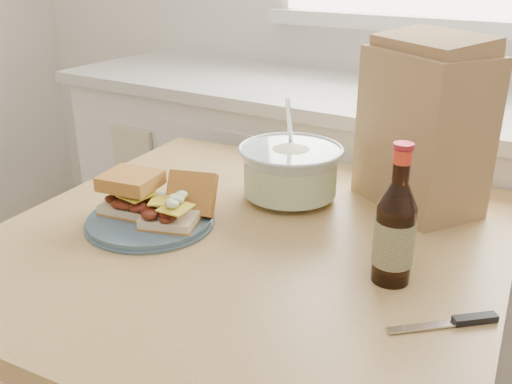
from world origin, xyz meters
The scene contains 9 objects.
cabinet_run centered at (0.00, 1.70, 0.47)m, with size 2.50×0.64×0.94m.
dining_table centered at (-0.06, 0.85, 0.70)m, with size 1.07×1.07×0.82m.
plate centered at (-0.26, 0.79, 0.83)m, with size 0.26×0.26×0.02m, color #435B6C.
sandwich_left centered at (-0.32, 0.79, 0.88)m, with size 0.13×0.12×0.08m.
sandwich_right centered at (-0.21, 0.81, 0.87)m, with size 0.13×0.18×0.09m.
coleslaw_bowl centered at (-0.08, 1.06, 0.88)m, with size 0.24×0.24×0.24m.
beer_bottle centered at (0.24, 0.84, 0.91)m, with size 0.07×0.07×0.25m.
knife centered at (0.38, 0.78, 0.82)m, with size 0.14×0.13×0.01m.
paper_bag centered at (0.17, 1.19, 0.99)m, with size 0.26×0.17×0.34m, color #AA8152.
Camera 1 is at (0.50, -0.01, 1.35)m, focal length 40.00 mm.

